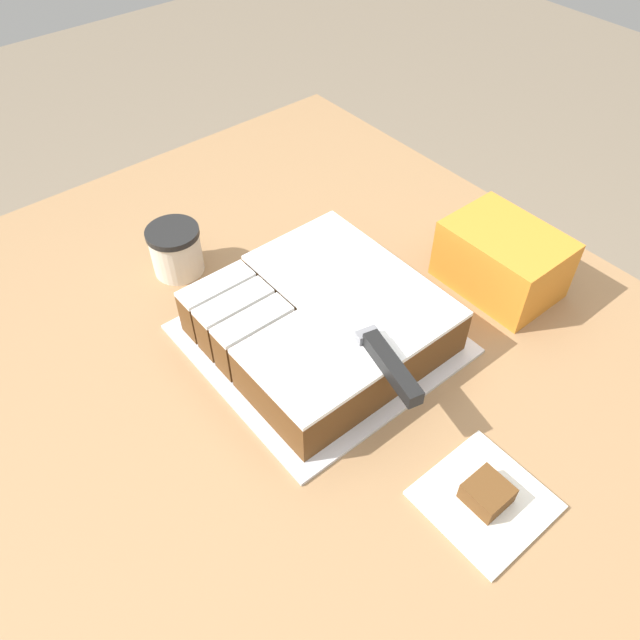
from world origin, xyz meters
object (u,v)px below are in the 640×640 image
at_px(cake, 323,320).
at_px(storage_box, 502,260).
at_px(cake_board, 320,339).
at_px(brownie, 487,493).
at_px(knife, 377,349).
at_px(coffee_cup, 176,250).

xyz_separation_m(cake, storage_box, (0.09, 0.31, 0.01)).
distance_m(cake_board, storage_box, 0.33).
xyz_separation_m(cake_board, brownie, (0.34, -0.01, 0.02)).
height_order(cake, storage_box, storage_box).
height_order(cake_board, knife, knife).
xyz_separation_m(cake_board, coffee_cup, (-0.28, -0.08, 0.04)).
xyz_separation_m(cake, knife, (0.12, -0.01, 0.05)).
height_order(knife, storage_box, storage_box).
bearing_deg(coffee_cup, knife, 11.08).
height_order(knife, coffee_cup, knife).
bearing_deg(knife, cake_board, 11.90).
bearing_deg(coffee_cup, storage_box, 46.62).
distance_m(cake_board, coffee_cup, 0.30).
relative_size(knife, storage_box, 1.68).
height_order(cake_board, cake, cake).
bearing_deg(cake, storage_box, 74.17).
height_order(cake_board, coffee_cup, coffee_cup).
height_order(cake, coffee_cup, same).
bearing_deg(brownie, coffee_cup, -173.55).
bearing_deg(cake_board, coffee_cup, -163.57).
distance_m(coffee_cup, storage_box, 0.55).
height_order(knife, brownie, knife).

